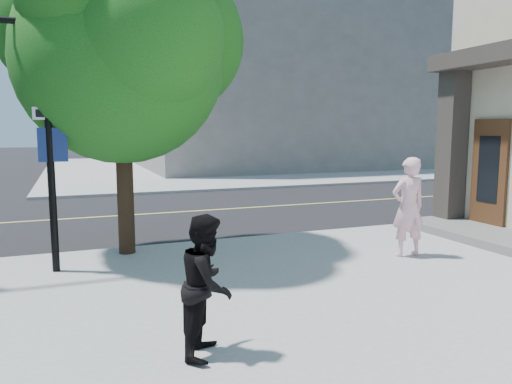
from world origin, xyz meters
name	(u,v)px	position (x,y,z in m)	size (l,w,h in m)	color
ground	(45,260)	(0.00, 0.00, 0.00)	(140.00, 140.00, 0.00)	black
road_ew	(52,220)	(0.00, 4.50, 0.01)	(140.00, 9.00, 0.01)	black
sidewalk_ne	(264,165)	(13.50, 21.50, 0.06)	(29.00, 25.00, 0.12)	#979797
filler_ne	(269,66)	(14.00, 22.00, 7.12)	(18.00, 16.00, 14.00)	slate
man_on_phone	(408,207)	(6.61, -2.72, 1.08)	(0.70, 0.46, 1.93)	#EFB2C1
pedestrian	(207,285)	(1.90, -5.28, 0.89)	(0.75, 0.59, 1.55)	black
street_tree	(126,36)	(1.66, -0.49, 4.34)	(4.92, 4.47, 6.53)	black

